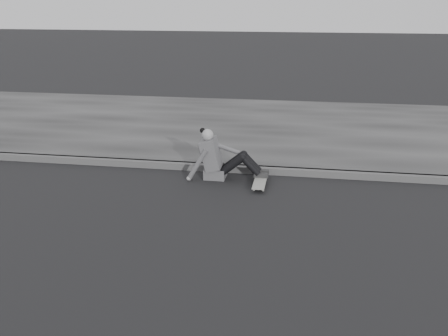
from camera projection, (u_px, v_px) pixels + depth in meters
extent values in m
plane|color=black|center=(404.00, 251.00, 6.14)|extent=(80.00, 80.00, 0.00)
cube|color=#484848|center=(378.00, 176.00, 8.53)|extent=(24.00, 0.16, 0.12)
cube|color=#343434|center=(361.00, 132.00, 11.34)|extent=(24.00, 6.00, 0.12)
cylinder|color=#9B9B96|center=(254.00, 189.00, 8.04)|extent=(0.03, 0.05, 0.05)
cylinder|color=#9B9B96|center=(263.00, 190.00, 8.02)|extent=(0.03, 0.05, 0.05)
cylinder|color=#9B9B96|center=(257.00, 178.00, 8.52)|extent=(0.03, 0.05, 0.05)
cylinder|color=#9B9B96|center=(266.00, 179.00, 8.50)|extent=(0.03, 0.05, 0.05)
cube|color=#2F2F32|center=(259.00, 188.00, 8.02)|extent=(0.16, 0.04, 0.03)
cube|color=#2F2F32|center=(262.00, 177.00, 8.50)|extent=(0.16, 0.04, 0.03)
cube|color=gray|center=(260.00, 181.00, 8.25)|extent=(0.20, 0.78, 0.02)
cube|color=#4F4F51|center=(215.00, 173.00, 8.60)|extent=(0.36, 0.34, 0.18)
cube|color=#4F4F51|center=(211.00, 154.00, 8.50)|extent=(0.37, 0.40, 0.57)
cube|color=#4F4F51|center=(204.00, 147.00, 8.49)|extent=(0.14, 0.30, 0.20)
cylinder|color=gray|center=(208.00, 140.00, 8.43)|extent=(0.09, 0.09, 0.08)
sphere|color=gray|center=(208.00, 135.00, 8.41)|extent=(0.20, 0.20, 0.20)
sphere|color=black|center=(202.00, 130.00, 8.42)|extent=(0.09, 0.09, 0.09)
cylinder|color=black|center=(233.00, 165.00, 8.41)|extent=(0.43, 0.13, 0.39)
cylinder|color=black|center=(234.00, 161.00, 8.58)|extent=(0.43, 0.13, 0.39)
cylinder|color=black|center=(250.00, 166.00, 8.36)|extent=(0.35, 0.11, 0.36)
cylinder|color=black|center=(251.00, 163.00, 8.53)|extent=(0.35, 0.11, 0.36)
sphere|color=black|center=(242.00, 158.00, 8.34)|extent=(0.13, 0.13, 0.13)
sphere|color=black|center=(244.00, 154.00, 8.51)|extent=(0.13, 0.13, 0.13)
cube|color=#2A2A2A|center=(261.00, 175.00, 8.39)|extent=(0.24, 0.08, 0.07)
cube|color=#2A2A2A|center=(262.00, 172.00, 8.56)|extent=(0.24, 0.08, 0.07)
cylinder|color=#4F4F51|center=(197.00, 165.00, 8.38)|extent=(0.38, 0.08, 0.58)
sphere|color=gray|center=(189.00, 178.00, 8.48)|extent=(0.08, 0.08, 0.08)
cylinder|color=#4F4F51|center=(227.00, 148.00, 8.60)|extent=(0.48, 0.08, 0.21)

